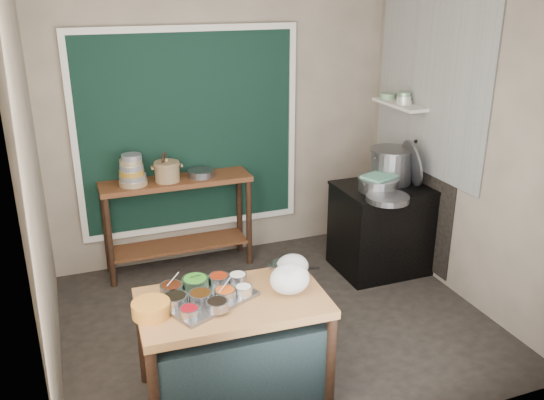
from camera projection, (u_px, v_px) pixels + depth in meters
name	position (u px, v px, depth m)	size (l,w,h in m)	color
floor	(276.00, 322.00, 4.95)	(3.50, 3.00, 0.02)	#2E2823
back_wall	(223.00, 123.00, 5.77)	(3.50, 0.02, 2.80)	gray
left_wall	(33.00, 192.00, 3.87)	(0.02, 3.00, 2.80)	gray
right_wall	(464.00, 144.00, 5.03)	(0.02, 3.00, 2.80)	gray
curtain_panel	(190.00, 132.00, 5.64)	(2.10, 0.02, 1.90)	black
curtain_frame	(190.00, 132.00, 5.63)	(2.22, 0.03, 2.02)	beige
tile_panel	(429.00, 83.00, 5.35)	(0.02, 1.70, 1.70)	#B2B2AA
soot_patch	(413.00, 195.00, 5.84)	(0.01, 1.30, 1.30)	black
wall_shelf	(400.00, 104.00, 5.66)	(0.22, 0.70, 0.03)	beige
prep_table	(234.00, 347.00, 3.95)	(1.25, 0.72, 0.75)	olive
back_counter	(179.00, 224.00, 5.71)	(1.45, 0.40, 0.95)	#5B2D1A
stove_block	(383.00, 229.00, 5.72)	(0.90, 0.68, 0.85)	black
stove_top	(386.00, 188.00, 5.57)	(0.92, 0.69, 0.03)	black
condiment_tray	(207.00, 298.00, 3.81)	(0.58, 0.42, 0.03)	gray
condiment_bowls	(203.00, 292.00, 3.80)	(0.62, 0.49, 0.07)	gray
yellow_basin	(151.00, 309.00, 3.62)	(0.24, 0.24, 0.09)	#B36C33
saucepan	(286.00, 271.00, 4.07)	(0.21, 0.21, 0.12)	gray
plastic_bag_a	(290.00, 279.00, 3.87)	(0.28, 0.23, 0.21)	white
plastic_bag_b	(292.00, 266.00, 4.07)	(0.24, 0.20, 0.18)	white
bowl_stack	(132.00, 171.00, 5.34)	(0.26, 0.26, 0.30)	tan
utensil_cup	(164.00, 177.00, 5.45)	(0.15, 0.15, 0.09)	gray
ceramic_crock	(167.00, 172.00, 5.46)	(0.25, 0.25, 0.17)	olive
wide_bowl	(201.00, 173.00, 5.61)	(0.26, 0.26, 0.06)	gray
stock_pot	(391.00, 166.00, 5.61)	(0.43, 0.43, 0.34)	gray
pot_lid	(412.00, 163.00, 5.51)	(0.46, 0.46, 0.02)	gray
steamer	(379.00, 184.00, 5.42)	(0.40, 0.40, 0.13)	gray
green_cloth	(379.00, 176.00, 5.39)	(0.29, 0.23, 0.02)	#4D8867
shallow_pan	(388.00, 198.00, 5.17)	(0.39, 0.39, 0.05)	gray
shelf_bowl_stack	(404.00, 98.00, 5.58)	(0.15, 0.15, 0.12)	silver
shelf_bowl_green	(388.00, 96.00, 5.85)	(0.15, 0.15, 0.06)	gray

